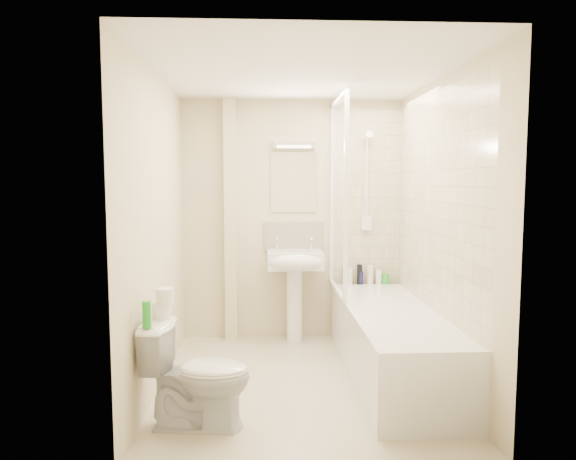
{
  "coord_description": "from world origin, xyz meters",
  "views": [
    {
      "loc": [
        -0.29,
        -3.92,
        1.58
      ],
      "look_at": [
        -0.09,
        0.2,
        1.2
      ],
      "focal_mm": 32.0,
      "sensor_mm": 36.0,
      "label": 1
    }
  ],
  "objects": [
    {
      "name": "floor",
      "position": [
        0.0,
        0.0,
        0.0
      ],
      "size": [
        2.5,
        2.5,
        0.0
      ],
      "primitive_type": "plane",
      "color": "beige",
      "rests_on": "ground"
    },
    {
      "name": "wall_back",
      "position": [
        0.0,
        1.25,
        1.2
      ],
      "size": [
        2.2,
        0.02,
        2.4
      ],
      "primitive_type": "cube",
      "color": "beige",
      "rests_on": "ground"
    },
    {
      "name": "wall_left",
      "position": [
        -1.1,
        0.0,
        1.2
      ],
      "size": [
        0.02,
        2.5,
        2.4
      ],
      "primitive_type": "cube",
      "color": "beige",
      "rests_on": "ground"
    },
    {
      "name": "wall_right",
      "position": [
        1.1,
        0.0,
        1.2
      ],
      "size": [
        0.02,
        2.5,
        2.4
      ],
      "primitive_type": "cube",
      "color": "beige",
      "rests_on": "ground"
    },
    {
      "name": "ceiling",
      "position": [
        0.0,
        0.0,
        2.4
      ],
      "size": [
        2.2,
        2.5,
        0.02
      ],
      "primitive_type": "cube",
      "color": "white",
      "rests_on": "wall_back"
    },
    {
      "name": "tile_back",
      "position": [
        0.75,
        1.24,
        1.42
      ],
      "size": [
        0.7,
        0.01,
        1.75
      ],
      "primitive_type": "cube",
      "color": "beige",
      "rests_on": "wall_back"
    },
    {
      "name": "tile_right",
      "position": [
        1.09,
        0.11,
        1.42
      ],
      "size": [
        0.01,
        2.1,
        1.75
      ],
      "primitive_type": "cube",
      "color": "beige",
      "rests_on": "wall_right"
    },
    {
      "name": "pipe_boxing",
      "position": [
        -0.62,
        1.19,
        1.2
      ],
      "size": [
        0.12,
        0.12,
        2.4
      ],
      "primitive_type": "cube",
      "color": "beige",
      "rests_on": "ground"
    },
    {
      "name": "splashback",
      "position": [
        0.01,
        1.24,
        1.03
      ],
      "size": [
        0.6,
        0.02,
        0.3
      ],
      "primitive_type": "cube",
      "color": "beige",
      "rests_on": "wall_back"
    },
    {
      "name": "mirror",
      "position": [
        0.01,
        1.24,
        1.58
      ],
      "size": [
        0.46,
        0.01,
        0.6
      ],
      "primitive_type": "cube",
      "color": "white",
      "rests_on": "wall_back"
    },
    {
      "name": "strip_light",
      "position": [
        0.01,
        1.22,
        1.95
      ],
      "size": [
        0.42,
        0.07,
        0.07
      ],
      "primitive_type": "cube",
      "color": "silver",
      "rests_on": "wall_back"
    },
    {
      "name": "bathtub",
      "position": [
        0.75,
        0.11,
        0.29
      ],
      "size": [
        0.7,
        2.1,
        0.55
      ],
      "color": "white",
      "rests_on": "ground"
    },
    {
      "name": "shower_screen",
      "position": [
        0.4,
        0.8,
        1.45
      ],
      "size": [
        0.04,
        0.92,
        1.8
      ],
      "color": "white",
      "rests_on": "bathtub"
    },
    {
      "name": "shower_fixture",
      "position": [
        0.75,
        1.19,
        1.55
      ],
      "size": [
        0.1,
        0.16,
        0.99
      ],
      "color": "white",
      "rests_on": "wall_back"
    },
    {
      "name": "pedestal_sink",
      "position": [
        0.01,
        1.01,
        0.73
      ],
      "size": [
        0.54,
        0.49,
        1.03
      ],
      "color": "white",
      "rests_on": "ground"
    },
    {
      "name": "bottle_black_a",
      "position": [
        0.53,
        1.16,
        0.64
      ],
      "size": [
        0.06,
        0.06,
        0.18
      ],
      "primitive_type": "cylinder",
      "color": "black",
      "rests_on": "bathtub"
    },
    {
      "name": "bottle_white_a",
      "position": [
        0.57,
        1.16,
        0.63
      ],
      "size": [
        0.06,
        0.06,
        0.17
      ],
      "primitive_type": "cylinder",
      "color": "white",
      "rests_on": "bathtub"
    },
    {
      "name": "bottle_black_b",
      "position": [
        0.68,
        1.16,
        0.65
      ],
      "size": [
        0.05,
        0.05,
        0.2
      ],
      "primitive_type": "cylinder",
      "color": "black",
      "rests_on": "bathtub"
    },
    {
      "name": "bottle_blue",
      "position": [
        0.69,
        1.16,
        0.61
      ],
      "size": [
        0.06,
        0.06,
        0.13
      ],
      "primitive_type": "cylinder",
      "color": "navy",
      "rests_on": "bathtub"
    },
    {
      "name": "bottle_cream",
      "position": [
        0.79,
        1.16,
        0.64
      ],
      "size": [
        0.06,
        0.06,
        0.19
      ],
      "primitive_type": "cylinder",
      "color": "#F5ECBD",
      "rests_on": "bathtub"
    },
    {
      "name": "bottle_white_b",
      "position": [
        0.87,
        1.16,
        0.62
      ],
      "size": [
        0.06,
        0.06,
        0.14
      ],
      "primitive_type": "cylinder",
      "color": "white",
      "rests_on": "bathtub"
    },
    {
      "name": "bottle_green",
      "position": [
        0.94,
        1.16,
        0.6
      ],
      "size": [
        0.07,
        0.07,
        0.1
      ],
      "primitive_type": "cylinder",
      "color": "green",
      "rests_on": "bathtub"
    },
    {
      "name": "toilet",
      "position": [
        -0.72,
        -0.69,
        0.35
      ],
      "size": [
        0.55,
        0.77,
        0.69
      ],
      "primitive_type": "imported",
      "rotation": [
        0.0,
        0.0,
        1.45
      ],
      "color": "white",
      "rests_on": "ground"
    },
    {
      "name": "toilet_roll_lower",
      "position": [
        -0.96,
        -0.58,
        0.74
      ],
      "size": [
        0.12,
        0.12,
        0.11
      ],
      "primitive_type": "cylinder",
      "color": "white",
      "rests_on": "toilet"
    },
    {
      "name": "toilet_roll_upper",
      "position": [
        -0.94,
        -0.6,
        0.84
      ],
      "size": [
        0.12,
        0.12,
        0.1
      ],
      "primitive_type": "cylinder",
      "color": "white",
      "rests_on": "toilet_roll_lower"
    },
    {
      "name": "green_bottle",
      "position": [
        -1.01,
        -0.81,
        0.77
      ],
      "size": [
        0.05,
        0.05,
        0.17
      ],
      "primitive_type": "cylinder",
      "color": "green",
      "rests_on": "toilet"
    }
  ]
}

